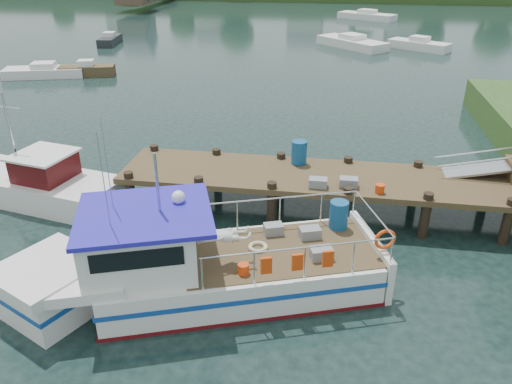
% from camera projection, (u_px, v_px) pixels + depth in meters
% --- Properties ---
extents(ground_plane, '(160.00, 160.00, 0.00)m').
position_uv_depth(ground_plane, '(290.00, 208.00, 18.22)').
color(ground_plane, black).
extents(dock, '(16.60, 3.00, 4.78)m').
position_uv_depth(dock, '(490.00, 163.00, 16.29)').
color(dock, '#4B3A23').
rests_on(dock, ground).
extents(lobster_boat, '(10.21, 5.90, 5.03)m').
position_uv_depth(lobster_boat, '(192.00, 267.00, 13.32)').
color(lobster_boat, silver).
rests_on(lobster_boat, ground).
extents(work_boat, '(7.73, 3.57, 4.04)m').
position_uv_depth(work_boat, '(31.00, 182.00, 18.66)').
color(work_boat, silver).
rests_on(work_boat, ground).
extents(moored_rowboat, '(4.13, 2.39, 1.14)m').
position_uv_depth(moored_rowboat, '(87.00, 70.00, 36.37)').
color(moored_rowboat, '#4B3A23').
rests_on(moored_rowboat, ground).
extents(moored_far, '(7.55, 5.68, 1.24)m').
position_uv_depth(moored_far, '(367.00, 16.00, 63.71)').
color(moored_far, silver).
rests_on(moored_far, ground).
extents(moored_a, '(5.89, 3.43, 1.03)m').
position_uv_depth(moored_a, '(44.00, 71.00, 36.11)').
color(moored_a, silver).
rests_on(moored_a, ground).
extents(moored_b, '(5.59, 4.50, 1.20)m').
position_uv_depth(moored_b, '(419.00, 45.00, 45.34)').
color(moored_b, silver).
rests_on(moored_b, ground).
extents(moored_d, '(6.77, 6.79, 1.22)m').
position_uv_depth(moored_d, '(352.00, 42.00, 46.38)').
color(moored_d, silver).
rests_on(moored_d, ground).
extents(moored_e, '(2.03, 4.30, 1.14)m').
position_uv_depth(moored_e, '(110.00, 40.00, 47.86)').
color(moored_e, black).
rests_on(moored_e, ground).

